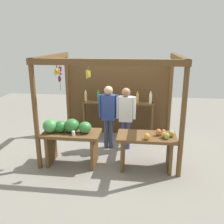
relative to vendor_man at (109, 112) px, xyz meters
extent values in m
plane|color=gray|center=(0.12, -0.10, -0.94)|extent=(12.00, 12.00, 0.00)
cylinder|color=brown|center=(-1.31, -1.19, 0.21)|extent=(0.10, 0.10, 2.29)
cylinder|color=brown|center=(1.56, -1.19, 0.21)|extent=(0.10, 0.10, 2.29)
cylinder|color=brown|center=(-1.31, 1.00, 0.21)|extent=(0.10, 0.10, 2.29)
cylinder|color=brown|center=(1.56, 1.00, 0.21)|extent=(0.10, 0.10, 2.29)
cube|color=brown|center=(0.12, -1.19, 1.29)|extent=(2.97, 0.12, 0.12)
cube|color=brown|center=(-1.31, -0.10, 1.29)|extent=(0.12, 2.29, 0.12)
cube|color=brown|center=(1.56, -0.10, 1.29)|extent=(0.12, 2.29, 0.12)
cube|color=#52381E|center=(0.12, 1.02, 0.09)|extent=(2.87, 0.04, 2.06)
cylinder|color=brown|center=(-0.88, -1.00, 1.18)|extent=(0.02, 0.02, 0.06)
ellipsoid|color=gold|center=(-0.84, -1.00, 1.08)|extent=(0.04, 0.06, 0.12)
ellipsoid|color=gold|center=(-0.86, -0.96, 1.09)|extent=(0.07, 0.06, 0.13)
ellipsoid|color=gold|center=(-0.90, -0.96, 1.05)|extent=(0.07, 0.06, 0.12)
ellipsoid|color=gold|center=(-0.91, -0.99, 1.09)|extent=(0.04, 0.06, 0.12)
ellipsoid|color=gold|center=(-0.90, -1.03, 1.06)|extent=(0.06, 0.06, 0.13)
ellipsoid|color=gold|center=(-0.87, -1.02, 1.07)|extent=(0.06, 0.05, 0.12)
cylinder|color=brown|center=(-0.24, -1.10, 1.18)|extent=(0.02, 0.02, 0.06)
ellipsoid|color=yellow|center=(-0.21, -1.10, 1.06)|extent=(0.04, 0.07, 0.15)
ellipsoid|color=yellow|center=(-0.22, -1.08, 1.04)|extent=(0.09, 0.06, 0.15)
ellipsoid|color=yellow|center=(-0.25, -1.09, 1.04)|extent=(0.07, 0.08, 0.16)
ellipsoid|color=yellow|center=(-0.26, -1.12, 1.07)|extent=(0.07, 0.07, 0.16)
ellipsoid|color=yellow|center=(-0.22, -1.14, 1.07)|extent=(0.06, 0.04, 0.15)
cylinder|color=#4C422D|center=(-0.91, -0.76, 0.93)|extent=(0.01, 0.01, 0.55)
sphere|color=#47142D|center=(-0.89, -0.78, 1.13)|extent=(0.07, 0.07, 0.07)
sphere|color=#601E42|center=(-0.90, -0.73, 1.08)|extent=(0.07, 0.07, 0.07)
sphere|color=#601E42|center=(-0.88, -0.79, 1.02)|extent=(0.06, 0.06, 0.06)
sphere|color=#511938|center=(-0.91, -0.79, 0.94)|extent=(0.06, 0.06, 0.06)
sphere|color=#601E42|center=(-0.91, -0.76, 0.90)|extent=(0.07, 0.07, 0.07)
sphere|color=#47142D|center=(-0.91, -0.77, 0.87)|extent=(0.06, 0.06, 0.06)
cube|color=brown|center=(-0.67, -0.92, -0.23)|extent=(1.21, 0.64, 0.06)
cube|color=brown|center=(-1.15, -0.92, -0.60)|extent=(0.06, 0.58, 0.67)
cube|color=brown|center=(-0.18, -0.92, -0.60)|extent=(0.06, 0.58, 0.67)
ellipsoid|color=#38843D|center=(-0.37, -0.93, -0.08)|extent=(0.36, 0.36, 0.24)
ellipsoid|color=#2D7533|center=(-0.89, -0.95, -0.08)|extent=(0.31, 0.31, 0.25)
ellipsoid|color=#2D7533|center=(-0.66, -0.92, -0.06)|extent=(0.44, 0.44, 0.29)
ellipsoid|color=#429347|center=(-1.10, -0.99, -0.06)|extent=(0.33, 0.33, 0.28)
cylinder|color=white|center=(-0.58, -1.10, -0.16)|extent=(0.07, 0.07, 0.09)
cube|color=brown|center=(0.91, -0.92, -0.23)|extent=(1.21, 0.64, 0.06)
cube|color=brown|center=(0.43, -0.92, -0.60)|extent=(0.06, 0.58, 0.67)
cube|color=brown|center=(1.40, -0.92, -0.60)|extent=(0.06, 0.58, 0.67)
ellipsoid|color=#CC7038|center=(1.26, -0.86, -0.14)|extent=(0.11, 0.11, 0.12)
ellipsoid|color=#A8B24C|center=(1.30, -1.07, -0.14)|extent=(0.14, 0.14, 0.13)
ellipsoid|color=#B79E47|center=(1.24, -1.02, -0.14)|extent=(0.13, 0.13, 0.13)
ellipsoid|color=#CC7038|center=(1.15, -0.91, -0.13)|extent=(0.16, 0.16, 0.15)
ellipsoid|color=gold|center=(0.91, -1.14, -0.14)|extent=(0.12, 0.12, 0.13)
ellipsoid|color=#B79E47|center=(1.41, -0.94, -0.14)|extent=(0.16, 0.16, 0.13)
cube|color=brown|center=(-0.78, 0.72, -0.44)|extent=(0.05, 0.20, 1.00)
cube|color=brown|center=(1.09, 0.72, -0.44)|extent=(0.05, 0.20, 1.00)
cube|color=brown|center=(0.16, 0.72, 0.04)|extent=(1.87, 0.22, 0.04)
cylinder|color=#D8B266|center=(-0.72, 0.72, 0.19)|extent=(0.06, 0.06, 0.26)
cylinder|color=#D8B266|center=(-0.72, 0.72, 0.35)|extent=(0.03, 0.03, 0.06)
cylinder|color=#338C4C|center=(-0.37, 0.72, 0.20)|extent=(0.07, 0.07, 0.27)
cylinder|color=#338C4C|center=(-0.37, 0.72, 0.36)|extent=(0.03, 0.03, 0.06)
cylinder|color=silver|center=(-0.01, 0.72, 0.17)|extent=(0.08, 0.08, 0.22)
cylinder|color=silver|center=(-0.01, 0.72, 0.32)|extent=(0.04, 0.04, 0.06)
cylinder|color=silver|center=(0.34, 0.72, 0.19)|extent=(0.08, 0.08, 0.25)
cylinder|color=silver|center=(0.34, 0.72, 0.34)|extent=(0.04, 0.04, 0.06)
cylinder|color=gold|center=(0.68, 0.72, 0.18)|extent=(0.08, 0.08, 0.24)
cylinder|color=gold|center=(0.68, 0.72, 0.33)|extent=(0.03, 0.03, 0.06)
cylinder|color=silver|center=(1.03, 0.72, 0.19)|extent=(0.07, 0.07, 0.26)
cylinder|color=silver|center=(1.03, 0.72, 0.35)|extent=(0.03, 0.03, 0.06)
cylinder|color=#39425D|center=(-0.06, 0.00, -0.57)|extent=(0.11, 0.11, 0.74)
cylinder|color=#39425D|center=(0.06, 0.00, -0.57)|extent=(0.11, 0.11, 0.74)
cube|color=#2D428C|center=(0.00, 0.00, 0.11)|extent=(0.32, 0.19, 0.62)
cylinder|color=#2D428C|center=(-0.20, 0.00, 0.14)|extent=(0.08, 0.08, 0.56)
cylinder|color=#2D428C|center=(0.20, 0.00, 0.14)|extent=(0.08, 0.08, 0.56)
sphere|color=tan|center=(0.00, 0.00, 0.53)|extent=(0.21, 0.21, 0.21)
cylinder|color=#3E3E71|center=(0.36, -0.01, -0.58)|extent=(0.11, 0.11, 0.72)
cylinder|color=#3E3E71|center=(0.48, -0.01, -0.58)|extent=(0.11, 0.11, 0.72)
cube|color=white|center=(0.42, -0.01, 0.09)|extent=(0.32, 0.19, 0.61)
cylinder|color=white|center=(0.22, -0.01, 0.12)|extent=(0.08, 0.08, 0.55)
cylinder|color=white|center=(0.62, -0.01, 0.12)|extent=(0.08, 0.08, 0.55)
sphere|color=#997051|center=(0.42, -0.01, 0.50)|extent=(0.21, 0.21, 0.21)
camera|label=1|loc=(0.77, -5.64, 1.67)|focal=39.19mm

